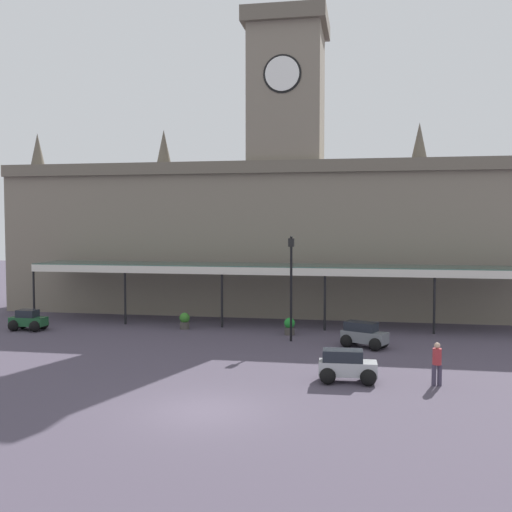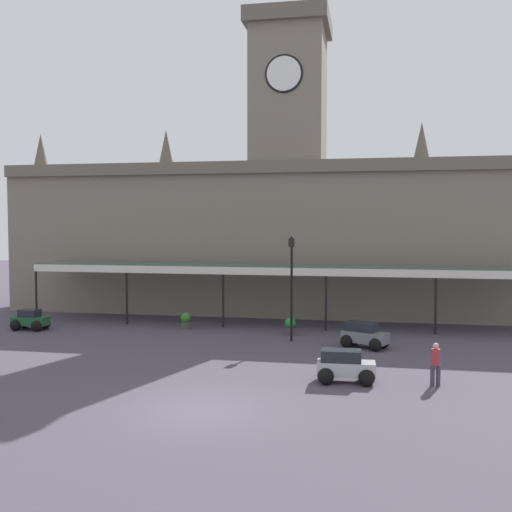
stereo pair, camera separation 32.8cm
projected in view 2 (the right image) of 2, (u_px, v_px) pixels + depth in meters
ground_plane at (200, 410)px, 19.80m from camera, size 140.00×140.00×0.00m
station_building at (288, 224)px, 40.98m from camera, size 39.05×5.88×20.15m
entrance_canopy at (277, 267)px, 36.06m from camera, size 30.65×3.26×3.68m
car_grey_estate at (364, 336)px, 29.71m from camera, size 2.43×2.12×1.27m
car_green_sedan at (30, 321)px, 34.70m from camera, size 2.07×1.55×1.19m
car_silver_estate at (345, 368)px, 23.29m from camera, size 2.28×1.59×1.27m
pedestrian_crossing_forecourt at (436, 363)px, 22.68m from camera, size 0.39×0.34×1.67m
victorian_lamppost at (292, 277)px, 31.18m from camera, size 0.30×0.30×5.55m
planter_by_canopy at (186, 321)px, 34.99m from camera, size 0.60×0.60×0.96m
planter_forecourt_centre at (290, 326)px, 33.09m from camera, size 0.60×0.60×0.96m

